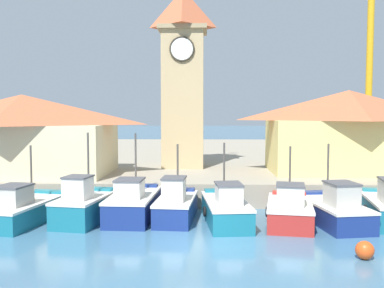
% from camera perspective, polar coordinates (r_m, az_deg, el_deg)
% --- Properties ---
extents(ground_plane, '(300.00, 300.00, 0.00)m').
position_cam_1_polar(ground_plane, '(18.85, 1.77, -12.69)').
color(ground_plane, teal).
extents(quay_wharf, '(120.00, 40.00, 1.37)m').
position_cam_1_polar(quay_wharf, '(45.14, 1.72, -1.89)').
color(quay_wharf, '#9E937F').
rests_on(quay_wharf, ground).
extents(fishing_boat_left_outer, '(3.04, 5.51, 3.76)m').
position_cam_1_polar(fishing_boat_left_outer, '(23.75, -20.57, -7.72)').
color(fishing_boat_left_outer, '#196B7F').
rests_on(fishing_boat_left_outer, ground).
extents(fishing_boat_left_inner, '(2.57, 4.34, 4.41)m').
position_cam_1_polar(fishing_boat_left_inner, '(22.92, -13.54, -7.62)').
color(fishing_boat_left_inner, '#196B7F').
rests_on(fishing_boat_left_inner, ground).
extents(fishing_boat_mid_left, '(2.38, 5.14, 4.33)m').
position_cam_1_polar(fishing_boat_mid_left, '(23.24, -7.47, -7.51)').
color(fishing_boat_mid_left, navy).
rests_on(fishing_boat_mid_left, ground).
extents(fishing_boat_center, '(2.12, 4.60, 3.79)m').
position_cam_1_polar(fishing_boat_center, '(22.77, -2.05, -7.75)').
color(fishing_boat_center, navy).
rests_on(fishing_boat_center, ground).
extents(fishing_boat_mid_right, '(2.46, 5.25, 3.90)m').
position_cam_1_polar(fishing_boat_mid_right, '(22.20, 4.33, -8.17)').
color(fishing_boat_mid_right, '#196B7F').
rests_on(fishing_boat_mid_right, ground).
extents(fishing_boat_right_inner, '(2.85, 4.99, 3.74)m').
position_cam_1_polar(fishing_boat_right_inner, '(22.49, 12.28, -8.15)').
color(fishing_boat_right_inner, '#AD2823').
rests_on(fishing_boat_right_inner, ground).
extents(fishing_boat_right_outer, '(2.86, 5.32, 3.87)m').
position_cam_1_polar(fishing_boat_right_outer, '(22.99, 17.53, -7.94)').
color(fishing_boat_right_outer, navy).
rests_on(fishing_boat_right_outer, ground).
extents(clock_tower, '(3.46, 3.46, 14.47)m').
position_cam_1_polar(clock_tower, '(33.02, -1.14, 8.96)').
color(clock_tower, tan).
rests_on(clock_tower, quay_wharf).
extents(warehouse_left, '(11.65, 6.98, 5.18)m').
position_cam_1_polar(warehouse_left, '(31.33, -20.73, 1.27)').
color(warehouse_left, beige).
rests_on(warehouse_left, quay_wharf).
extents(warehouse_right, '(10.66, 6.16, 5.49)m').
position_cam_1_polar(warehouse_right, '(31.82, 19.21, 1.65)').
color(warehouse_right, '#E5D17A').
rests_on(warehouse_right, quay_wharf).
extents(port_crane_near, '(4.26, 9.04, 19.51)m').
position_cam_1_polar(port_crane_near, '(41.52, 21.62, 8.97)').
color(port_crane_near, '#976E11').
rests_on(port_crane_near, quay_wharf).
extents(mooring_buoy, '(0.69, 0.69, 0.69)m').
position_cam_1_polar(mooring_buoy, '(18.20, 21.09, -12.47)').
color(mooring_buoy, '#E54C19').
rests_on(mooring_buoy, ground).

